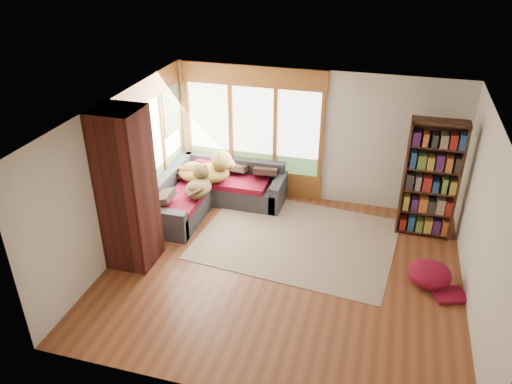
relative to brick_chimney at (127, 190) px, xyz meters
The scene contains 17 objects.
floor 2.75m from the brick_chimney, ahead, with size 5.50×5.50×0.00m, color brown.
ceiling 2.75m from the brick_chimney, ahead, with size 5.50×5.50×0.00m, color white.
wall_back 3.73m from the brick_chimney, 49.90° to the left, with size 5.50×0.04×2.60m, color silver.
wall_front 3.22m from the brick_chimney, 41.86° to the right, with size 5.50×0.04×2.60m, color silver.
wall_left 0.49m from the brick_chimney, 135.00° to the left, with size 0.04×5.00×2.60m, color silver.
wall_right 5.16m from the brick_chimney, ahead, with size 0.04×5.00×2.60m, color silver.
windows_back 3.07m from the brick_chimney, 66.95° to the left, with size 2.82×0.10×1.90m.
windows_left 1.58m from the brick_chimney, 101.66° to the left, with size 0.10×2.62×1.90m.
roller_blind 2.44m from the brick_chimney, 96.95° to the left, with size 0.03×0.72×0.90m, color gray.
brick_chimney is the anchor object (origin of this frame).
sectional_sofa 2.32m from the brick_chimney, 77.71° to the left, with size 2.20×2.20×0.80m.
area_rug 3.05m from the brick_chimney, 28.01° to the left, with size 3.31×2.53×0.01m, color beige.
bookshelf 5.00m from the brick_chimney, 24.72° to the left, with size 0.91×0.30×2.13m.
pouf 4.80m from the brick_chimney, ahead, with size 0.65×0.65×0.35m, color maroon.
dog_tan 2.17m from the brick_chimney, 75.25° to the left, with size 1.11×0.80×0.56m.
dog_brindle 1.75m from the brick_chimney, 71.26° to the left, with size 0.57×0.82×0.42m.
throw_pillows 2.31m from the brick_chimney, 77.57° to the left, with size 1.98×1.68×0.45m.
Camera 1 is at (1.31, -6.29, 4.90)m, focal length 35.00 mm.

